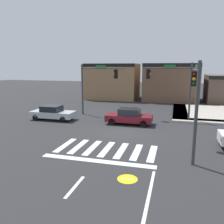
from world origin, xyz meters
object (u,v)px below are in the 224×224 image
object	(u,v)px
traffic_signal_northeast	(172,82)
traffic_signal_southeast	(195,93)
car_maroon	(129,116)
car_silver	(53,113)
traffic_signal_northwest	(97,80)

from	to	relation	value
traffic_signal_northeast	traffic_signal_southeast	bearing A→B (deg)	99.14
traffic_signal_northeast	car_maroon	world-z (taller)	traffic_signal_northeast
traffic_signal_northeast	car_silver	bearing A→B (deg)	15.15
traffic_signal_northwest	car_maroon	xyz separation A→B (m)	(4.20, -3.24, -3.09)
car_maroon	traffic_signal_southeast	bearing A→B (deg)	-51.57
traffic_signal_northwest	car_silver	size ratio (longest dim) A/B	1.25
traffic_signal_northwest	traffic_signal_southeast	world-z (taller)	traffic_signal_southeast
car_silver	car_maroon	size ratio (longest dim) A/B	1.03
traffic_signal_southeast	car_silver	size ratio (longest dim) A/B	1.28
car_silver	traffic_signal_northeast	bearing A→B (deg)	15.15
car_silver	car_maroon	distance (m)	7.81
traffic_signal_southeast	car_silver	bearing A→B (deg)	64.13
car_silver	car_maroon	xyz separation A→B (m)	(7.81, 0.20, 0.03)
traffic_signal_northwest	traffic_signal_southeast	size ratio (longest dim) A/B	0.98
traffic_signal_southeast	traffic_signal_northeast	bearing A→B (deg)	9.14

